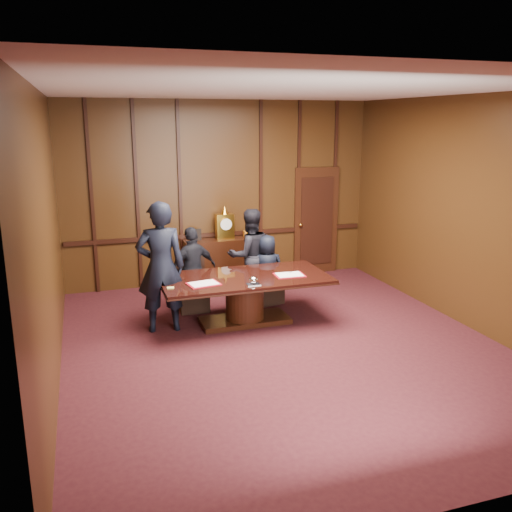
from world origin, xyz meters
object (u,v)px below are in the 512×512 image
at_px(signatory_left, 193,270).
at_px(witness_right, 250,255).
at_px(witness_left, 161,267).
at_px(sideboard, 225,259).
at_px(conference_table, 245,292).
at_px(signatory_right, 267,269).

height_order(signatory_left, witness_right, witness_right).
bearing_deg(witness_left, sideboard, -122.21).
relative_size(conference_table, signatory_left, 1.83).
xyz_separation_m(witness_left, witness_right, (1.68, 0.95, -0.17)).
height_order(sideboard, witness_right, witness_right).
bearing_deg(conference_table, witness_right, 68.56).
xyz_separation_m(sideboard, signatory_left, (-0.91, -1.36, 0.23)).
height_order(sideboard, signatory_right, sideboard).
xyz_separation_m(sideboard, witness_left, (-1.53, -2.06, 0.51)).
bearing_deg(witness_right, conference_table, 63.96).
distance_m(signatory_right, witness_left, 2.08).
xyz_separation_m(signatory_right, witness_right, (-0.24, 0.24, 0.21)).
relative_size(sideboard, signatory_right, 1.32).
distance_m(sideboard, witness_left, 2.62).
bearing_deg(signatory_left, witness_left, 31.47).
xyz_separation_m(sideboard, signatory_right, (0.39, -1.36, 0.12)).
height_order(sideboard, conference_table, sideboard).
distance_m(witness_left, witness_right, 1.94).
bearing_deg(signatory_right, sideboard, -65.05).
distance_m(conference_table, witness_left, 1.36).
bearing_deg(sideboard, signatory_left, -123.70).
bearing_deg(signatory_left, signatory_right, 163.06).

